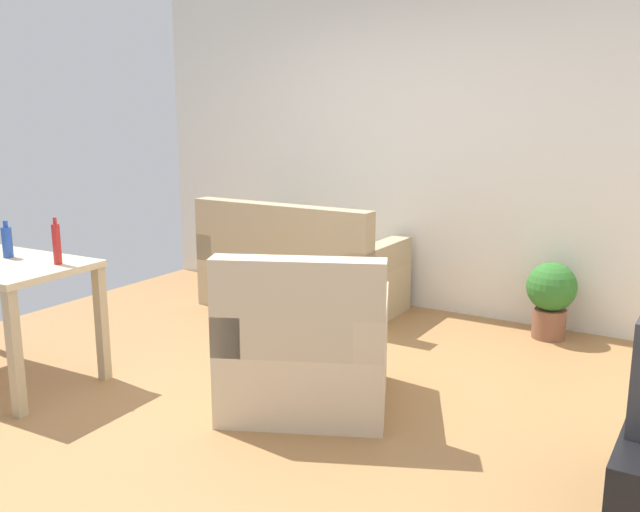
% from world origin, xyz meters
% --- Properties ---
extents(ground_plane, '(5.20, 4.40, 0.02)m').
position_xyz_m(ground_plane, '(0.00, 0.00, -0.01)').
color(ground_plane, '#9E7042').
extents(wall_rear, '(5.20, 0.10, 2.70)m').
position_xyz_m(wall_rear, '(0.00, 2.20, 1.35)').
color(wall_rear, silver).
rests_on(wall_rear, ground_plane).
extents(couch, '(1.62, 0.84, 0.92)m').
position_xyz_m(couch, '(-0.77, 1.59, 0.31)').
color(couch, tan).
rests_on(couch, ground_plane).
extents(potted_plant, '(0.36, 0.36, 0.57)m').
position_xyz_m(potted_plant, '(1.22, 1.90, 0.33)').
color(potted_plant, brown).
rests_on(potted_plant, ground_plane).
extents(armchair, '(1.17, 1.14, 0.92)m').
position_xyz_m(armchair, '(0.33, -0.03, 0.32)').
color(armchair, beige).
rests_on(armchair, ground_plane).
extents(bottle_blue, '(0.06, 0.06, 0.23)m').
position_xyz_m(bottle_blue, '(-1.50, -0.58, 0.86)').
color(bottle_blue, '#2347A3').
rests_on(bottle_blue, desk).
extents(bottle_red, '(0.05, 0.05, 0.28)m').
position_xyz_m(bottle_red, '(-1.08, -0.54, 0.88)').
color(bottle_red, '#AD2323').
rests_on(bottle_red, desk).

